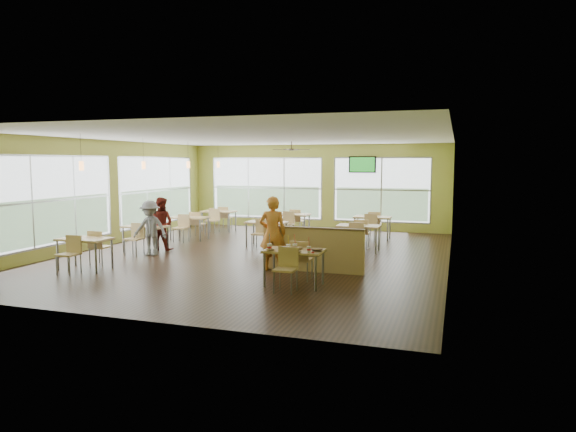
# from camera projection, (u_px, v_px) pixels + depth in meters

# --- Properties ---
(room) EXTENTS (12.00, 12.04, 3.20)m
(room) POSITION_uv_depth(u_px,v_px,m) (257.00, 197.00, 13.85)
(room) COLOR black
(room) RESTS_ON ground
(window_bays) EXTENTS (9.24, 10.24, 2.38)m
(window_bays) POSITION_uv_depth(u_px,v_px,m) (219.00, 193.00, 17.60)
(window_bays) COLOR white
(window_bays) RESTS_ON room
(main_table) EXTENTS (1.22, 1.52, 0.87)m
(main_table) POSITION_uv_depth(u_px,v_px,m) (294.00, 256.00, 10.50)
(main_table) COLOR tan
(main_table) RESTS_ON floor
(half_wall_divider) EXTENTS (2.40, 0.14, 1.04)m
(half_wall_divider) POSITION_uv_depth(u_px,v_px,m) (313.00, 249.00, 11.88)
(half_wall_divider) COLOR tan
(half_wall_divider) RESTS_ON floor
(dining_tables) EXTENTS (6.92, 8.72, 0.87)m
(dining_tables) POSITION_uv_depth(u_px,v_px,m) (246.00, 224.00, 15.90)
(dining_tables) COLOR tan
(dining_tables) RESTS_ON floor
(pendant_lights) EXTENTS (0.11, 7.31, 0.86)m
(pendant_lights) POSITION_uv_depth(u_px,v_px,m) (166.00, 165.00, 15.40)
(pendant_lights) COLOR #2D2119
(pendant_lights) RESTS_ON ceiling
(ceiling_fan) EXTENTS (1.25, 1.25, 0.29)m
(ceiling_fan) POSITION_uv_depth(u_px,v_px,m) (291.00, 149.00, 16.55)
(ceiling_fan) COLOR #2D2119
(ceiling_fan) RESTS_ON ceiling
(tv_backwall) EXTENTS (1.00, 0.07, 0.60)m
(tv_backwall) POSITION_uv_depth(u_px,v_px,m) (362.00, 165.00, 18.77)
(tv_backwall) COLOR black
(tv_backwall) RESTS_ON wall_back
(man_plaid) EXTENTS (0.72, 0.56, 1.75)m
(man_plaid) POSITION_uv_depth(u_px,v_px,m) (273.00, 233.00, 11.98)
(man_plaid) COLOR orange
(man_plaid) RESTS_ON floor
(patron_maroon) EXTENTS (0.75, 0.59, 1.54)m
(patron_maroon) POSITION_uv_depth(u_px,v_px,m) (161.00, 224.00, 14.75)
(patron_maroon) COLOR #601B12
(patron_maroon) RESTS_ON floor
(patron_grey) EXTENTS (1.01, 0.63, 1.50)m
(patron_grey) POSITION_uv_depth(u_px,v_px,m) (150.00, 228.00, 13.92)
(patron_grey) COLOR slate
(patron_grey) RESTS_ON floor
(cup_blue) EXTENTS (0.10, 0.10, 0.38)m
(cup_blue) POSITION_uv_depth(u_px,v_px,m) (270.00, 247.00, 10.38)
(cup_blue) COLOR white
(cup_blue) RESTS_ON main_table
(cup_yellow) EXTENTS (0.09, 0.09, 0.34)m
(cup_yellow) POSITION_uv_depth(u_px,v_px,m) (288.00, 247.00, 10.41)
(cup_yellow) COLOR white
(cup_yellow) RESTS_ON main_table
(cup_red_near) EXTENTS (0.10, 0.10, 0.36)m
(cup_red_near) POSITION_uv_depth(u_px,v_px,m) (295.00, 247.00, 10.39)
(cup_red_near) COLOR white
(cup_red_near) RESTS_ON main_table
(cup_red_far) EXTENTS (0.09, 0.09, 0.33)m
(cup_red_far) POSITION_uv_depth(u_px,v_px,m) (309.00, 249.00, 10.16)
(cup_red_far) COLOR white
(cup_red_far) RESTS_ON main_table
(food_basket) EXTENTS (0.25, 0.25, 0.06)m
(food_basket) POSITION_uv_depth(u_px,v_px,m) (317.00, 250.00, 10.32)
(food_basket) COLOR black
(food_basket) RESTS_ON main_table
(ketchup_cup) EXTENTS (0.06, 0.06, 0.03)m
(ketchup_cup) POSITION_uv_depth(u_px,v_px,m) (313.00, 252.00, 10.11)
(ketchup_cup) COLOR #AB1300
(ketchup_cup) RESTS_ON main_table
(wrapper_left) EXTENTS (0.22, 0.21, 0.04)m
(wrapper_left) POSITION_uv_depth(u_px,v_px,m) (270.00, 250.00, 10.38)
(wrapper_left) COLOR #946B47
(wrapper_left) RESTS_ON main_table
(wrapper_mid) EXTENTS (0.27, 0.26, 0.06)m
(wrapper_mid) POSITION_uv_depth(u_px,v_px,m) (298.00, 248.00, 10.56)
(wrapper_mid) COLOR #946B47
(wrapper_mid) RESTS_ON main_table
(wrapper_right) EXTENTS (0.18, 0.17, 0.04)m
(wrapper_right) POSITION_uv_depth(u_px,v_px,m) (298.00, 252.00, 10.16)
(wrapper_right) COLOR #946B47
(wrapper_right) RESTS_ON main_table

